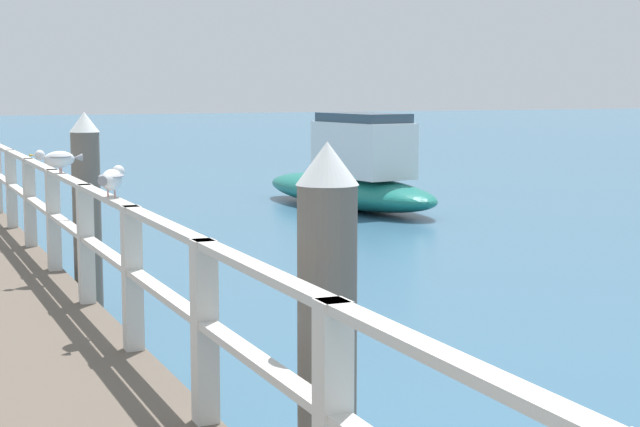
{
  "coord_description": "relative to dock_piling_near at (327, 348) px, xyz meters",
  "views": [
    {
      "loc": [
        -0.11,
        0.69,
        2.21
      ],
      "look_at": [
        3.89,
        9.77,
        0.96
      ],
      "focal_mm": 56.75,
      "sensor_mm": 36.0,
      "label": 1
    }
  ],
  "objects": [
    {
      "name": "pier_railing",
      "position": [
        -0.38,
        6.31,
        0.07
      ],
      "size": [
        0.12,
        20.95,
        0.96
      ],
      "color": "beige",
      "rests_on": "pier_deck"
    },
    {
      "name": "seagull_foreground",
      "position": [
        -0.38,
        2.88,
        0.57
      ],
      "size": [
        0.27,
        0.44,
        0.21
      ],
      "rotation": [
        0.0,
        0.0,
        5.78
      ],
      "color": "white",
      "rests_on": "pier_railing"
    },
    {
      "name": "boat_3",
      "position": [
        5.99,
        12.23,
        -0.41
      ],
      "size": [
        2.22,
        5.08,
        1.73
      ],
      "rotation": [
        0.0,
        0.0,
        3.29
      ],
      "color": "#197266",
      "rests_on": "ground_plane"
    },
    {
      "name": "dock_piling_far",
      "position": [
        0.0,
        5.85,
        0.0
      ],
      "size": [
        0.29,
        0.29,
        1.96
      ],
      "color": "#6B6056",
      "rests_on": "ground_plane"
    },
    {
      "name": "dock_piling_near",
      "position": [
        0.0,
        0.0,
        0.0
      ],
      "size": [
        0.29,
        0.29,
        1.96
      ],
      "color": "#6B6056",
      "rests_on": "ground_plane"
    },
    {
      "name": "seagull_background",
      "position": [
        -0.39,
        5.07,
        0.57
      ],
      "size": [
        0.48,
        0.2,
        0.21
      ],
      "rotation": [
        0.0,
        0.0,
        1.69
      ],
      "color": "white",
      "rests_on": "pier_railing"
    }
  ]
}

